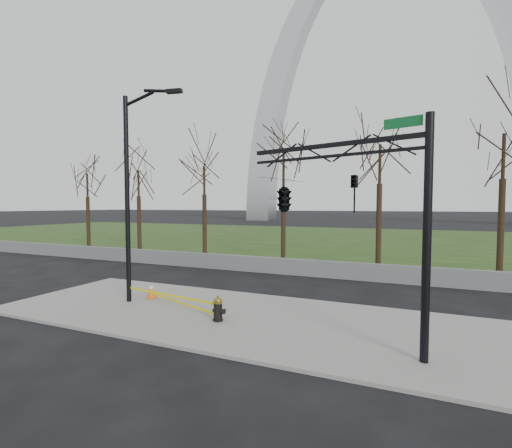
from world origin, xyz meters
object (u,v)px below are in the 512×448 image
at_px(fire_hydrant, 218,309).
at_px(street_light, 132,183).
at_px(traffic_signal_mast, 306,195).
at_px(traffic_cone, 151,290).

height_order(fire_hydrant, street_light, street_light).
distance_m(street_light, traffic_signal_mast, 7.08).
xyz_separation_m(fire_hydrant, traffic_signal_mast, (2.88, 0.10, 3.67)).
distance_m(traffic_cone, traffic_signal_mast, 7.82).
relative_size(traffic_cone, traffic_signal_mast, 0.11).
bearing_deg(traffic_cone, fire_hydrant, -19.96).
height_order(fire_hydrant, traffic_cone, fire_hydrant).
height_order(street_light, traffic_signal_mast, street_light).
relative_size(traffic_cone, street_light, 0.08).
height_order(fire_hydrant, traffic_signal_mast, traffic_signal_mast).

